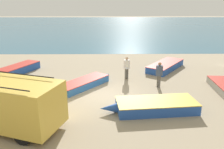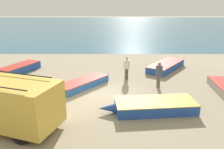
{
  "view_description": "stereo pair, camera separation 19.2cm",
  "coord_description": "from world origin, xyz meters",
  "px_view_note": "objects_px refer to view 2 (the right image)",
  "views": [
    {
      "loc": [
        0.28,
        -12.66,
        5.38
      ],
      "look_at": [
        0.44,
        1.09,
        1.0
      ],
      "focal_mm": 35.0,
      "sensor_mm": 36.0,
      "label": 1
    },
    {
      "loc": [
        0.47,
        -12.66,
        5.38
      ],
      "look_at": [
        0.44,
        1.09,
        1.0
      ],
      "focal_mm": 35.0,
      "sensor_mm": 36.0,
      "label": 2
    }
  ],
  "objects_px": {
    "fisherman_0": "(127,66)",
    "fisherman_1": "(159,73)",
    "parked_van": "(3,101)",
    "fishing_rowboat_4": "(153,106)",
    "fishing_rowboat_1": "(19,69)",
    "fishing_rowboat_0": "(167,66)",
    "fishing_rowboat_2": "(85,83)"
  },
  "relations": [
    {
      "from": "fisherman_0",
      "to": "fisherman_1",
      "type": "xyz_separation_m",
      "value": [
        2.07,
        -1.75,
        0.03
      ]
    },
    {
      "from": "parked_van",
      "to": "fisherman_0",
      "type": "height_order",
      "value": "parked_van"
    },
    {
      "from": "fishing_rowboat_4",
      "to": "fishing_rowboat_1",
      "type": "bearing_deg",
      "value": -40.33
    },
    {
      "from": "fisherman_0",
      "to": "fishing_rowboat_4",
      "type": "bearing_deg",
      "value": 151.91
    },
    {
      "from": "parked_van",
      "to": "fishing_rowboat_4",
      "type": "height_order",
      "value": "parked_van"
    },
    {
      "from": "fishing_rowboat_0",
      "to": "fisherman_1",
      "type": "xyz_separation_m",
      "value": [
        -1.66,
        -4.53,
        0.77
      ]
    },
    {
      "from": "fishing_rowboat_0",
      "to": "fishing_rowboat_4",
      "type": "bearing_deg",
      "value": -161.81
    },
    {
      "from": "parked_van",
      "to": "fishing_rowboat_4",
      "type": "distance_m",
      "value": 7.32
    },
    {
      "from": "parked_van",
      "to": "fisherman_1",
      "type": "height_order",
      "value": "parked_van"
    },
    {
      "from": "fishing_rowboat_4",
      "to": "fishing_rowboat_0",
      "type": "bearing_deg",
      "value": -113.91
    },
    {
      "from": "fisherman_1",
      "to": "parked_van",
      "type": "bearing_deg",
      "value": 15.14
    },
    {
      "from": "fishing_rowboat_1",
      "to": "fishing_rowboat_2",
      "type": "distance_m",
      "value": 6.71
    },
    {
      "from": "parked_van",
      "to": "fisherman_0",
      "type": "relative_size",
      "value": 3.32
    },
    {
      "from": "fishing_rowboat_1",
      "to": "fishing_rowboat_2",
      "type": "bearing_deg",
      "value": 84.69
    },
    {
      "from": "fisherman_1",
      "to": "fishing_rowboat_2",
      "type": "bearing_deg",
      "value": -18.84
    },
    {
      "from": "fishing_rowboat_2",
      "to": "fishing_rowboat_4",
      "type": "height_order",
      "value": "fishing_rowboat_4"
    },
    {
      "from": "fishing_rowboat_2",
      "to": "fishing_rowboat_4",
      "type": "distance_m",
      "value": 5.5
    },
    {
      "from": "fishing_rowboat_4",
      "to": "fisherman_0",
      "type": "relative_size",
      "value": 3.03
    },
    {
      "from": "parked_van",
      "to": "fishing_rowboat_1",
      "type": "distance_m",
      "value": 8.91
    },
    {
      "from": "fishing_rowboat_1",
      "to": "fisherman_1",
      "type": "bearing_deg",
      "value": 95.82
    },
    {
      "from": "fishing_rowboat_2",
      "to": "fisherman_0",
      "type": "xyz_separation_m",
      "value": [
        2.98,
        1.54,
        0.78
      ]
    },
    {
      "from": "fishing_rowboat_0",
      "to": "fisherman_0",
      "type": "relative_size",
      "value": 2.99
    },
    {
      "from": "parked_van",
      "to": "fishing_rowboat_0",
      "type": "distance_m",
      "value": 13.71
    },
    {
      "from": "fishing_rowboat_0",
      "to": "fisherman_1",
      "type": "bearing_deg",
      "value": -163.52
    },
    {
      "from": "fishing_rowboat_1",
      "to": "fisherman_0",
      "type": "relative_size",
      "value": 2.58
    },
    {
      "from": "fishing_rowboat_4",
      "to": "fisherman_1",
      "type": "bearing_deg",
      "value": -111.66
    },
    {
      "from": "fishing_rowboat_1",
      "to": "fishing_rowboat_4",
      "type": "xyz_separation_m",
      "value": [
        9.94,
        -6.91,
        -0.03
      ]
    },
    {
      "from": "fishing_rowboat_2",
      "to": "fisherman_0",
      "type": "distance_m",
      "value": 3.45
    },
    {
      "from": "fishing_rowboat_1",
      "to": "fisherman_0",
      "type": "distance_m",
      "value": 9.07
    },
    {
      "from": "fishing_rowboat_0",
      "to": "fishing_rowboat_2",
      "type": "distance_m",
      "value": 7.99
    },
    {
      "from": "fishing_rowboat_0",
      "to": "fisherman_0",
      "type": "xyz_separation_m",
      "value": [
        -3.73,
        -2.78,
        0.74
      ]
    },
    {
      "from": "fishing_rowboat_1",
      "to": "fisherman_1",
      "type": "distance_m",
      "value": 11.49
    }
  ]
}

